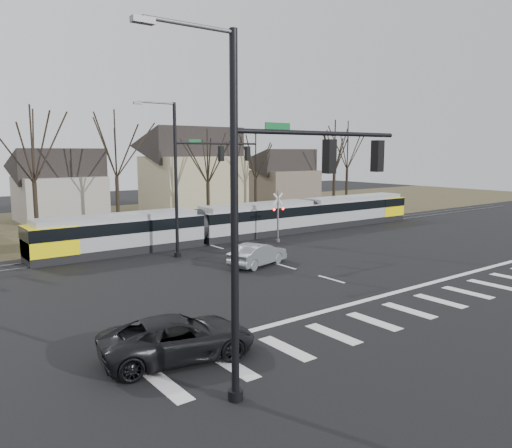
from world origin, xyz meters
TOP-DOWN VIEW (x-y plane):
  - ground at (0.00, 0.00)m, footprint 140.00×140.00m
  - grass_verge at (0.00, 32.00)m, footprint 140.00×28.00m
  - crosswalk at (0.00, -4.00)m, footprint 27.00×2.60m
  - stop_line at (0.00, -1.80)m, footprint 28.00×0.35m
  - lane_dashes at (0.00, 16.00)m, footprint 0.18×30.00m
  - rail_pair at (0.00, 15.80)m, footprint 90.00×1.52m
  - tram at (5.35, 16.00)m, footprint 36.23×2.69m
  - sedan at (-1.22, 7.18)m, footprint 3.85×5.16m
  - suv at (-11.92, -2.44)m, footprint 4.34×6.20m
  - signal_pole_near_left at (-10.41, -6.00)m, footprint 9.28×0.44m
  - signal_pole_far at (-2.41, 12.50)m, footprint 9.28×0.44m
  - rail_crossing_signal at (5.00, 12.79)m, footprint 1.08×0.36m
  - tree_row at (2.00, 26.00)m, footprint 59.20×7.20m
  - house_b at (-5.00, 36.00)m, footprint 8.64×7.56m
  - house_c at (9.00, 33.00)m, footprint 10.80×8.64m
  - house_d at (24.00, 35.00)m, footprint 8.64×7.56m

SIDE VIEW (x-z plane):
  - ground at x=0.00m, z-range 0.00..0.00m
  - grass_verge at x=0.00m, z-range 0.00..0.01m
  - crosswalk at x=0.00m, z-range 0.00..0.01m
  - stop_line at x=0.00m, z-range 0.00..0.01m
  - lane_dashes at x=0.00m, z-range 0.00..0.01m
  - rail_pair at x=0.00m, z-range 0.00..0.06m
  - sedan at x=-1.22m, z-range 0.00..1.43m
  - suv at x=-11.92m, z-range 0.00..1.48m
  - tram at x=5.35m, z-range 0.12..2.87m
  - rail_crossing_signal at x=5.00m, z-range -0.11..3.89m
  - house_b at x=-5.00m, z-range 0.14..7.79m
  - house_d at x=24.00m, z-range 0.14..7.79m
  - tree_row at x=2.00m, z-range 0.00..10.00m
  - house_c at x=9.00m, z-range 0.18..10.28m
  - signal_pole_near_left at x=-10.41m, z-range 0.60..10.80m
  - signal_pole_far at x=-2.41m, z-range 0.60..10.80m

